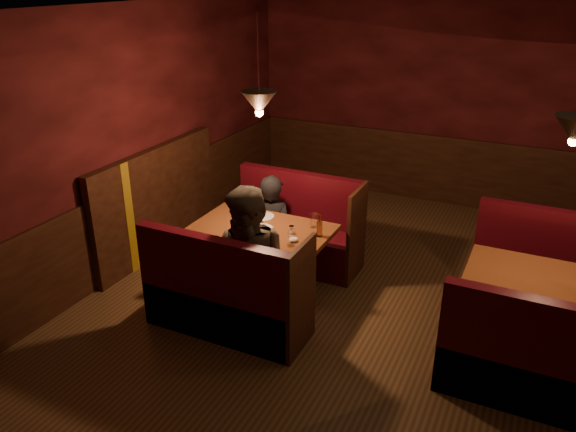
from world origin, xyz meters
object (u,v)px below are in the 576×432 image
at_px(second_bench_near, 534,369).
at_px(main_bench_far, 297,235).
at_px(main_table, 263,243).
at_px(diner_a, 271,208).
at_px(diner_b, 250,244).
at_px(second_table, 540,296).
at_px(main_bench_near, 225,302).
at_px(second_bench_far, 544,279).

bearing_deg(second_bench_near, main_bench_far, 152.65).
distance_m(main_table, diner_a, 0.60).
height_order(main_bench_far, diner_a, diner_a).
bearing_deg(second_bench_near, main_table, 167.83).
xyz_separation_m(main_table, diner_b, (0.18, -0.58, 0.30)).
bearing_deg(second_table, second_bench_near, -87.80).
bearing_deg(main_bench_far, main_bench_near, -90.00).
xyz_separation_m(second_bench_far, second_bench_near, (0.00, -1.56, 0.00)).
height_order(main_bench_near, diner_b, diner_b).
height_order(second_table, second_bench_near, second_bench_near).
bearing_deg(diner_a, main_table, 104.79).
bearing_deg(second_bench_near, second_table, 92.20).
bearing_deg(diner_a, second_bench_near, 154.70).
bearing_deg(main_table, second_bench_near, -12.17).
bearing_deg(second_table, main_table, -175.78).
height_order(main_table, diner_b, diner_b).
bearing_deg(diner_a, main_bench_near, 94.63).
height_order(main_table, second_bench_near, second_bench_near).
bearing_deg(diner_a, diner_b, 103.99).
height_order(main_table, second_table, main_table).
bearing_deg(main_table, main_bench_near, -88.75).
bearing_deg(main_bench_near, second_bench_far, 33.65).
bearing_deg(main_bench_near, main_table, 91.25).
height_order(main_bench_far, second_bench_far, main_bench_far).
relative_size(second_table, diner_b, 0.74).
bearing_deg(main_bench_far, main_table, -91.26).
bearing_deg(second_bench_far, diner_b, -148.27).
bearing_deg(second_bench_near, second_bench_far, 90.00).
distance_m(diner_a, diner_b, 1.20).
distance_m(main_bench_far, diner_b, 1.50).
distance_m(main_bench_far, second_bench_far, 2.69).
xyz_separation_m(second_bench_near, diner_a, (-2.88, 1.13, 0.41)).
bearing_deg(second_bench_far, second_bench_near, -90.00).
relative_size(main_bench_far, second_bench_near, 1.08).
bearing_deg(second_table, second_bench_far, 87.80).
bearing_deg(main_bench_far, diner_b, -83.35).
bearing_deg(second_bench_far, second_table, -92.20).
bearing_deg(second_bench_far, main_bench_near, -146.35).
height_order(main_table, diner_a, diner_a).
height_order(main_table, main_bench_near, main_bench_near).
bearing_deg(diner_b, main_bench_near, -127.03).
distance_m(main_bench_far, main_bench_near, 1.61).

